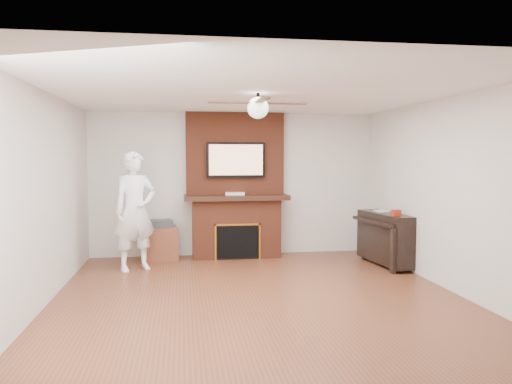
{
  "coord_description": "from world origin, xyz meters",
  "views": [
    {
      "loc": [
        -0.92,
        -6.02,
        1.73
      ],
      "look_at": [
        0.11,
        0.9,
        1.24
      ],
      "focal_mm": 35.0,
      "sensor_mm": 36.0,
      "label": 1
    }
  ],
  "objects": [
    {
      "name": "piano",
      "position": [
        2.3,
        1.47,
        0.45
      ],
      "size": [
        0.63,
        1.32,
        0.93
      ],
      "rotation": [
        0.0,
        0.0,
        0.13
      ],
      "color": "black",
      "rests_on": "ground"
    },
    {
      "name": "tv",
      "position": [
        0.0,
        2.5,
        1.68
      ],
      "size": [
        1.0,
        0.08,
        0.6
      ],
      "color": "black",
      "rests_on": "fireplace"
    },
    {
      "name": "ceiling_fan",
      "position": [
        -0.0,
        0.0,
        2.33
      ],
      "size": [
        1.21,
        1.21,
        0.31
      ],
      "color": "black",
      "rests_on": "room_shell"
    },
    {
      "name": "candle_cream",
      "position": [
        0.09,
        2.38,
        0.05
      ],
      "size": [
        0.08,
        0.08,
        0.1
      ],
      "primitive_type": "cylinder",
      "color": "beige",
      "rests_on": "ground"
    },
    {
      "name": "side_table",
      "position": [
        -1.31,
        2.48,
        0.31
      ],
      "size": [
        0.65,
        0.65,
        0.67
      ],
      "rotation": [
        0.0,
        0.0,
        0.14
      ],
      "color": "#5D2B1A",
      "rests_on": "ground"
    },
    {
      "name": "room_shell",
      "position": [
        0.0,
        0.0,
        1.25
      ],
      "size": [
        5.36,
        5.86,
        2.86
      ],
      "color": "#572B19",
      "rests_on": "ground"
    },
    {
      "name": "person",
      "position": [
        -1.63,
        1.71,
        0.91
      ],
      "size": [
        0.8,
        0.7,
        1.82
      ],
      "primitive_type": "imported",
      "rotation": [
        0.0,
        0.0,
        0.48
      ],
      "color": "white",
      "rests_on": "ground"
    },
    {
      "name": "fireplace",
      "position": [
        0.0,
        2.55,
        1.0
      ],
      "size": [
        1.78,
        0.64,
        2.5
      ],
      "color": "brown",
      "rests_on": "ground"
    },
    {
      "name": "cable_box",
      "position": [
        -0.02,
        2.45,
        1.1
      ],
      "size": [
        0.34,
        0.21,
        0.05
      ],
      "primitive_type": "cube",
      "rotation": [
        0.0,
        0.0,
        -0.08
      ],
      "color": "silver",
      "rests_on": "fireplace"
    },
    {
      "name": "candle_green",
      "position": [
        0.08,
        2.37,
        0.05
      ],
      "size": [
        0.06,
        0.06,
        0.09
      ],
      "primitive_type": "cylinder",
      "color": "#34833A",
      "rests_on": "ground"
    },
    {
      "name": "candle_orange",
      "position": [
        -0.16,
        2.33,
        0.07
      ],
      "size": [
        0.06,
        0.06,
        0.13
      ],
      "primitive_type": "cylinder",
      "color": "#C68D17",
      "rests_on": "ground"
    },
    {
      "name": "candle_blue",
      "position": [
        0.23,
        2.33,
        0.04
      ],
      "size": [
        0.05,
        0.05,
        0.08
      ],
      "primitive_type": "cylinder",
      "color": "#345A9D",
      "rests_on": "ground"
    }
  ]
}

